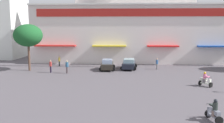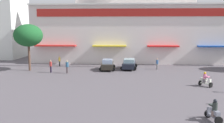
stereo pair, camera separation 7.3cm
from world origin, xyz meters
name	(u,v)px [view 1 (the left image)]	position (x,y,z in m)	size (l,w,h in m)	color
ground_plane	(141,91)	(0.00, 13.00, 0.00)	(128.00, 128.00, 0.00)	#524C52
colonial_building	(134,17)	(0.00, 35.24, 7.83)	(34.72, 14.46, 18.55)	silver
plaza_tree_0	(28,36)	(-14.99, 23.50, 4.91)	(3.94, 4.10, 6.49)	brown
parked_car_0	(107,65)	(-4.06, 24.56, 0.76)	(2.27, 3.85, 1.52)	#2A2620
parked_car_1	(129,64)	(-0.98, 25.51, 0.76)	(2.53, 4.36, 1.49)	#1E222F
scooter_rider_1	(214,112)	(4.32, 5.53, 0.61)	(0.79, 1.50, 1.51)	black
scooter_rider_2	(205,80)	(6.77, 15.26, 0.63)	(1.29, 1.34, 1.51)	black
pedestrian_0	(59,60)	(-11.82, 27.57, 0.90)	(0.45, 0.45, 1.57)	black
pedestrian_1	(67,66)	(-9.21, 21.69, 0.96)	(0.56, 0.56, 1.71)	#4A4044
pedestrian_2	(157,63)	(3.05, 25.36, 0.91)	(0.39, 0.39, 1.59)	slate
pedestrian_4	(51,66)	(-11.54, 22.11, 0.96)	(0.36, 0.36, 1.67)	black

